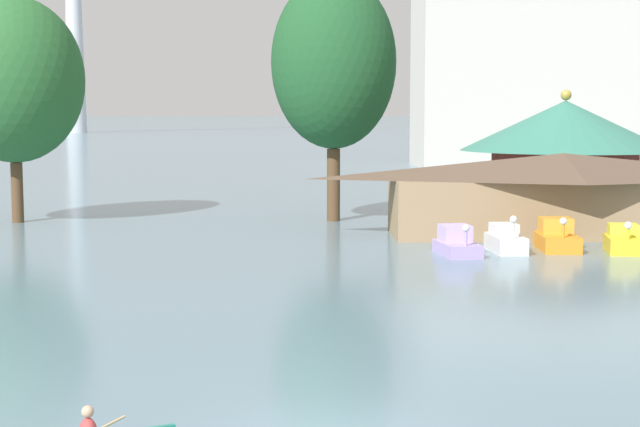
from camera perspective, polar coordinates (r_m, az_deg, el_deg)
name	(u,v)px	position (r m, az deg, el deg)	size (l,w,h in m)	color
pedal_boat_lavender	(457,243)	(43.83, 8.00, -1.74)	(1.91, 3.03, 1.52)	#B299D8
pedal_boat_white	(506,240)	(45.18, 10.79, -1.55)	(1.49, 2.91, 1.78)	white
pedal_boat_orange	(557,238)	(46.21, 13.67, -1.37)	(1.80, 3.07, 1.65)	orange
pedal_boat_yellow	(624,241)	(46.28, 17.33, -1.55)	(1.93, 2.79, 1.53)	yellow
boathouse	(563,192)	(51.56, 14.01, 1.21)	(18.88, 6.19, 4.23)	#9E7F5B
green_roof_pavilion	(565,145)	(65.47, 14.12, 3.91)	(13.58, 13.58, 7.74)	#993328
shoreline_tree_tall_left	(14,80)	(58.32, -17.48, 7.46)	(7.94, 7.94, 12.85)	brown
shoreline_tree_mid	(334,63)	(56.46, 0.80, 8.81)	(7.18, 7.18, 14.13)	brown
background_building_block	(543,64)	(115.33, 12.92, 8.54)	(29.43, 13.96, 23.34)	beige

